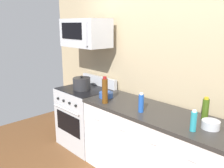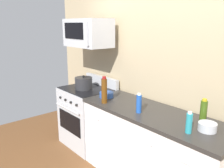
% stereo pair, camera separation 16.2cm
% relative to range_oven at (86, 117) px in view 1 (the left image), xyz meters
% --- Properties ---
extents(back_wall, '(4.93, 0.10, 2.70)m').
position_rel_range_oven_xyz_m(back_wall, '(1.30, 0.41, 0.88)').
color(back_wall, tan).
rests_on(back_wall, ground_plane).
extents(counter_unit, '(1.84, 0.66, 0.92)m').
position_rel_range_oven_xyz_m(counter_unit, '(1.30, -0.00, -0.01)').
color(counter_unit, white).
rests_on(counter_unit, ground_plane).
extents(range_oven, '(0.76, 0.69, 1.07)m').
position_rel_range_oven_xyz_m(range_oven, '(0.00, 0.00, 0.00)').
color(range_oven, '#B7BABF').
rests_on(range_oven, ground_plane).
extents(microwave, '(0.74, 0.44, 0.40)m').
position_rel_range_oven_xyz_m(microwave, '(0.00, 0.04, 1.28)').
color(microwave, '#B7BABF').
extents(bottle_dish_soap, '(0.06, 0.06, 0.20)m').
position_rel_range_oven_xyz_m(bottle_dish_soap, '(1.84, -0.17, 0.55)').
color(bottle_dish_soap, teal).
rests_on(bottle_dish_soap, countertop_slab).
extents(bottle_wine_amber, '(0.07, 0.07, 0.34)m').
position_rel_range_oven_xyz_m(bottle_wine_amber, '(0.70, -0.22, 0.61)').
color(bottle_wine_amber, '#59330F').
rests_on(bottle_wine_amber, countertop_slab).
extents(bottle_olive_oil, '(0.07, 0.07, 0.24)m').
position_rel_range_oven_xyz_m(bottle_olive_oil, '(1.80, 0.16, 0.57)').
color(bottle_olive_oil, '#385114').
rests_on(bottle_olive_oil, countertop_slab).
extents(bottle_soda_blue, '(0.06, 0.06, 0.22)m').
position_rel_range_oven_xyz_m(bottle_soda_blue, '(1.21, -0.14, 0.56)').
color(bottle_soda_blue, '#1E4CA5').
rests_on(bottle_soda_blue, countertop_slab).
extents(bowl_steel_prep, '(0.17, 0.17, 0.08)m').
position_rel_range_oven_xyz_m(bowl_steel_prep, '(1.93, 0.00, 0.49)').
color(bowl_steel_prep, '#B2B5BA').
rests_on(bowl_steel_prep, countertop_slab).
extents(bowl_blue_mixing, '(0.19, 0.19, 0.07)m').
position_rel_range_oven_xyz_m(bowl_blue_mixing, '(0.54, -0.05, 0.49)').
color(bowl_blue_mixing, '#2D519E').
rests_on(bowl_blue_mixing, countertop_slab).
extents(stockpot, '(0.26, 0.26, 0.21)m').
position_rel_range_oven_xyz_m(stockpot, '(0.00, -0.05, 0.54)').
color(stockpot, '#262628').
rests_on(stockpot, range_oven).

